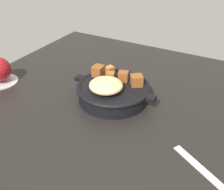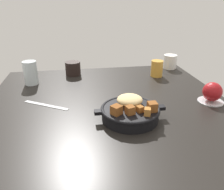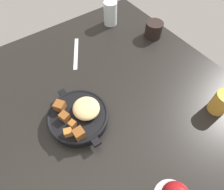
# 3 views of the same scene
# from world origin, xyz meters

# --- Properties ---
(ground_plane) EXTENTS (0.96, 1.02, 0.02)m
(ground_plane) POSITION_xyz_m (0.00, 0.00, -0.01)
(ground_plane) COLOR black
(cast_iron_skillet) EXTENTS (0.24, 0.20, 0.07)m
(cast_iron_skillet) POSITION_xyz_m (0.05, -0.09, 0.03)
(cast_iron_skillet) COLOR black
(cast_iron_skillet) RESTS_ON ground_plane
(saucer_plate) EXTENTS (0.10, 0.10, 0.01)m
(saucer_plate) POSITION_xyz_m (0.40, -0.01, 0.00)
(saucer_plate) COLOR #B7BABF
(saucer_plate) RESTS_ON ground_plane
(butter_knife) EXTENTS (0.18, 0.11, 0.00)m
(butter_knife) POSITION_xyz_m (-0.24, 0.06, 0.00)
(butter_knife) COLOR silver
(butter_knife) RESTS_ON ground_plane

